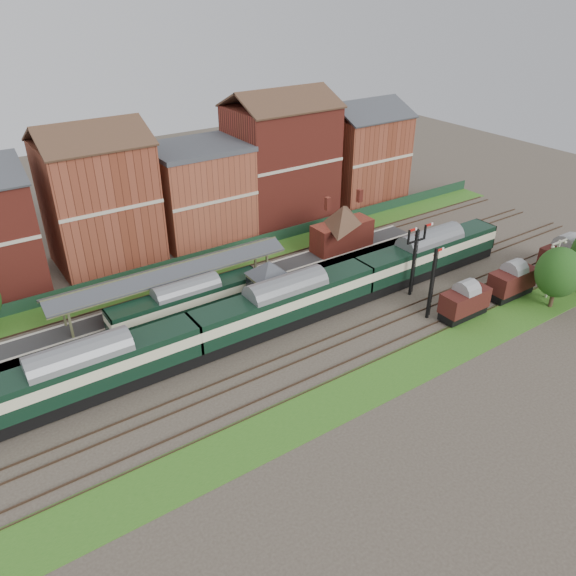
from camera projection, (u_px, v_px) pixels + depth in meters
ground at (310, 317)px, 58.95m from camera, size 160.00×160.00×0.00m
grass_back at (235, 260)px, 70.47m from camera, size 90.00×4.50×0.06m
grass_front at (389, 375)px, 50.27m from camera, size 90.00×5.00×0.06m
fence at (227, 249)px, 71.57m from camera, size 90.00×0.12×1.50m
platform at (224, 288)px, 63.29m from camera, size 55.00×3.40×1.00m
signal_box at (269, 286)px, 58.26m from camera, size 5.40×5.40×6.00m
brick_hut at (329, 282)px, 63.16m from camera, size 3.20×2.64×2.94m
station_building at (342, 227)px, 69.93m from camera, size 8.10×8.10×5.90m
canopy at (171, 270)px, 58.35m from camera, size 26.00×3.89×4.08m
semaphore_bracket at (414, 257)px, 60.78m from camera, size 3.60×0.25×8.18m
semaphore_siding at (432, 283)px, 56.77m from camera, size 1.23×0.25×8.00m
yard_lamp at (554, 266)px, 60.46m from camera, size 2.60×0.22×7.00m
town_backdrop at (198, 188)px, 73.47m from camera, size 69.00×10.00×16.00m
dmu_train at (286, 303)px, 56.12m from camera, size 60.67×3.18×4.66m
platform_railcar at (188, 302)px, 57.23m from camera, size 16.52×2.61×3.80m
goods_van_a at (465, 302)px, 57.97m from camera, size 5.42×2.35×3.29m
goods_van_b at (512, 281)px, 61.74m from camera, size 5.58×2.42×3.38m
goods_van_c at (564, 257)px, 66.34m from camera, size 6.49×2.81×3.94m
tree_far at (559, 272)px, 58.67m from camera, size 4.75×4.75×6.93m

